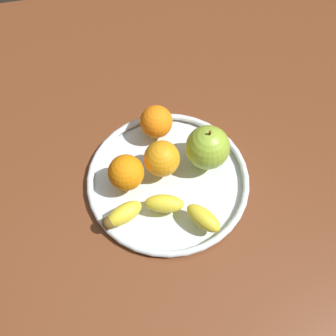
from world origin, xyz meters
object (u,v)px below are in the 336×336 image
orange_back_right (158,121)px  orange_front_right (126,173)px  apple (208,147)px  fruit_bowl (168,179)px  orange_back_left (162,159)px  banana (161,212)px

orange_back_right → orange_front_right: (7.52, 9.65, 0.08)cm
apple → orange_front_right: bearing=5.8°
apple → fruit_bowl: bearing=15.3°
fruit_bowl → orange_front_right: 8.29cm
apple → orange_back_left: apple is taller
banana → orange_back_right: 17.81cm
fruit_bowl → orange_back_left: orange_back_left is taller
fruit_bowl → apple: apple is taller
orange_back_right → orange_front_right: bearing=52.1°
banana → apple: size_ratio=2.30×
banana → orange_back_right: bearing=-84.0°
orange_front_right → orange_back_right: bearing=-127.9°
banana → apple: apple is taller
orange_back_left → orange_back_right: bearing=-96.7°
banana → orange_back_right: size_ratio=3.26×
apple → orange_back_left: (8.25, 0.09, -0.73)cm
orange_back_right → orange_front_right: orange_front_right is taller
orange_front_right → orange_back_left: size_ratio=0.98×
fruit_bowl → orange_back_left: (0.67, -1.98, 4.09)cm
banana → orange_front_right: size_ratio=3.18×
fruit_bowl → orange_back_right: size_ratio=4.80×
fruit_bowl → banana: size_ratio=1.47×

